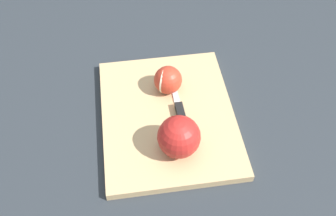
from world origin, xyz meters
name	(u,v)px	position (x,y,z in m)	size (l,w,h in m)	color
ground_plane	(168,119)	(0.00, 0.00, 0.00)	(4.00, 4.00, 0.00)	#282D33
cutting_board	(168,116)	(0.00, 0.00, 0.01)	(0.38, 0.31, 0.02)	tan
apple_half_left	(179,137)	(-0.10, -0.01, 0.06)	(0.09, 0.09, 0.09)	red
apple_half_right	(168,80)	(0.07, -0.01, 0.05)	(0.07, 0.07, 0.07)	red
knife	(180,110)	(0.00, -0.03, 0.03)	(0.15, 0.02, 0.02)	silver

